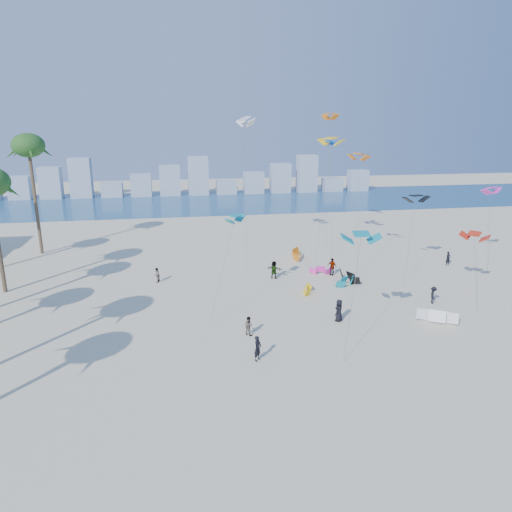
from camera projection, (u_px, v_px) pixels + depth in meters
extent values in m
plane|color=beige|center=(252.00, 405.00, 28.22)|extent=(220.00, 220.00, 0.00)
plane|color=navy|center=(195.00, 202.00, 96.36)|extent=(220.00, 220.00, 0.00)
imported|color=black|center=(258.00, 348.00, 33.19)|extent=(0.77, 0.80, 1.84)
imported|color=gray|center=(248.00, 326.00, 37.17)|extent=(0.93, 0.94, 1.53)
imported|color=black|center=(339.00, 310.00, 39.65)|extent=(1.09, 1.08, 1.90)
imported|color=gray|center=(332.00, 267.00, 51.38)|extent=(1.07, 1.15, 1.90)
imported|color=black|center=(433.00, 295.00, 43.52)|extent=(0.97, 1.19, 1.60)
imported|color=gray|center=(274.00, 270.00, 50.34)|extent=(1.77, 1.44, 1.89)
imported|color=black|center=(448.00, 258.00, 54.82)|extent=(0.67, 0.51, 1.64)
imported|color=gray|center=(157.00, 275.00, 49.16)|extent=(0.81, 0.91, 1.54)
cylinder|color=#595959|center=(223.00, 269.00, 40.12)|extent=(2.85, 4.74, 8.22)
cylinder|color=#595959|center=(358.00, 217.00, 50.29)|extent=(1.00, 3.80, 12.74)
cylinder|color=#595959|center=(410.00, 240.00, 48.95)|extent=(2.65, 3.93, 8.60)
cylinder|color=#595959|center=(246.00, 193.00, 53.93)|extent=(0.77, 5.82, 16.36)
cylinder|color=#595959|center=(331.00, 199.00, 58.29)|extent=(0.15, 3.42, 13.79)
cylinder|color=#595959|center=(476.00, 271.00, 43.19)|extent=(1.75, 4.27, 6.01)
cylinder|color=#595959|center=(323.00, 200.00, 56.46)|extent=(2.37, 3.22, 14.13)
cylinder|color=#595959|center=(489.00, 230.00, 52.83)|extent=(0.94, 2.59, 8.96)
cylinder|color=#595959|center=(353.00, 298.00, 33.18)|extent=(1.64, 2.18, 8.64)
cylinder|color=#595959|center=(328.00, 181.00, 61.89)|extent=(1.29, 4.49, 17.01)
cylinder|color=brown|center=(35.00, 201.00, 58.01)|extent=(0.40, 0.40, 13.31)
ellipsoid|color=#23511C|center=(28.00, 145.00, 56.15)|extent=(3.80, 3.80, 2.85)
cube|color=#9EADBF|center=(20.00, 188.00, 99.33)|extent=(4.40, 3.00, 4.80)
cube|color=#9EADBF|center=(51.00, 183.00, 100.09)|extent=(4.40, 3.00, 6.60)
cube|color=#9EADBF|center=(81.00, 178.00, 100.85)|extent=(4.40, 3.00, 8.40)
cube|color=#9EADBF|center=(112.00, 190.00, 102.61)|extent=(4.40, 3.00, 3.00)
cube|color=#9EADBF|center=(141.00, 185.00, 103.37)|extent=(4.40, 3.00, 4.80)
cube|color=#9EADBF|center=(170.00, 180.00, 104.13)|extent=(4.40, 3.00, 6.60)
cube|color=#9EADBF|center=(198.00, 176.00, 104.89)|extent=(4.40, 3.00, 8.40)
cube|color=#9EADBF|center=(226.00, 187.00, 106.65)|extent=(4.40, 3.00, 3.00)
cube|color=#9EADBF|center=(254.00, 183.00, 107.41)|extent=(4.40, 3.00, 4.80)
cube|color=#9EADBF|center=(280.00, 178.00, 108.17)|extent=(4.40, 3.00, 6.60)
cube|color=#9EADBF|center=(307.00, 174.00, 108.93)|extent=(4.40, 3.00, 8.40)
cube|color=#9EADBF|center=(332.00, 185.00, 110.69)|extent=(4.40, 3.00, 3.00)
cube|color=#9EADBF|center=(358.00, 180.00, 111.45)|extent=(4.40, 3.00, 4.80)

